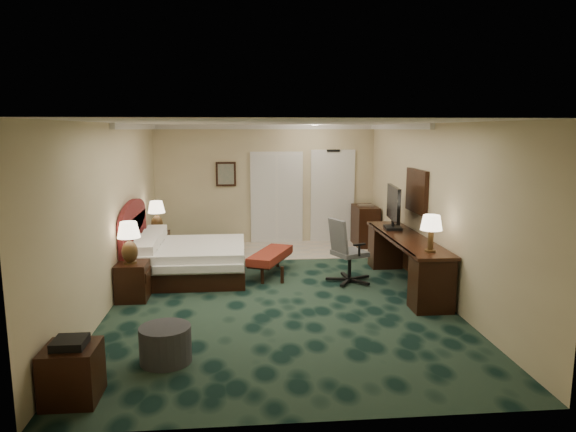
{
  "coord_description": "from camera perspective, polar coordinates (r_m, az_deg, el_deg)",
  "views": [
    {
      "loc": [
        -0.56,
        -7.95,
        2.61
      ],
      "look_at": [
        0.23,
        0.6,
        1.15
      ],
      "focal_mm": 32.0,
      "sensor_mm": 36.0,
      "label": 1
    }
  ],
  "objects": [
    {
      "name": "bed",
      "position": [
        9.27,
        -10.68,
        -4.94
      ],
      "size": [
        1.88,
        1.75,
        0.6
      ],
      "primitive_type": "cube",
      "color": "white",
      "rests_on": "ground"
    },
    {
      "name": "tile_patch",
      "position": [
        11.26,
        2.35,
        -3.72
      ],
      "size": [
        3.2,
        1.7,
        0.01
      ],
      "primitive_type": "cube",
      "color": "#BBB2A6",
      "rests_on": "ground"
    },
    {
      "name": "side_table",
      "position": [
        5.6,
        -22.86,
        -15.81
      ],
      "size": [
        0.51,
        0.51,
        0.55
      ],
      "primitive_type": "cube",
      "color": "black",
      "rests_on": "ground"
    },
    {
      "name": "lamp_far",
      "position": [
        10.58,
        -14.38,
        -0.07
      ],
      "size": [
        0.4,
        0.4,
        0.63
      ],
      "primitive_type": null,
      "rotation": [
        0.0,
        0.0,
        0.23
      ],
      "color": "black",
      "rests_on": "nightstand_far"
    },
    {
      "name": "desk_lamp",
      "position": [
        7.72,
        15.6,
        -1.86
      ],
      "size": [
        0.33,
        0.33,
        0.55
      ],
      "primitive_type": null,
      "rotation": [
        0.0,
        0.0,
        0.05
      ],
      "color": "black",
      "rests_on": "desk"
    },
    {
      "name": "crown_molding",
      "position": [
        7.97,
        -1.25,
        9.95
      ],
      "size": [
        5.0,
        7.5,
        0.1
      ],
      "primitive_type": null,
      "color": "silver",
      "rests_on": "wall_back"
    },
    {
      "name": "wall_mirror",
      "position": [
        9.13,
        14.11,
        2.71
      ],
      "size": [
        0.05,
        0.95,
        0.75
      ],
      "primitive_type": "cube",
      "color": "white",
      "rests_on": "wall_right"
    },
    {
      "name": "ceiling",
      "position": [
        7.97,
        -1.25,
        10.31
      ],
      "size": [
        5.0,
        7.5,
        0.0
      ],
      "primitive_type": "cube",
      "color": "silver",
      "rests_on": "wall_back"
    },
    {
      "name": "ottoman",
      "position": [
        6.13,
        -13.45,
        -13.68
      ],
      "size": [
        0.69,
        0.69,
        0.42
      ],
      "primitive_type": "cylinder",
      "rotation": [
        0.0,
        0.0,
        0.21
      ],
      "color": "#2B2B2B",
      "rests_on": "ground"
    },
    {
      "name": "wall_left",
      "position": [
        8.28,
        -18.74,
        0.4
      ],
      "size": [
        0.0,
        7.5,
        2.7
      ],
      "primitive_type": "cube",
      "color": "beige",
      "rests_on": "ground"
    },
    {
      "name": "nightstand_far",
      "position": [
        10.68,
        -14.28,
        -3.25
      ],
      "size": [
        0.45,
        0.51,
        0.56
      ],
      "primitive_type": "cube",
      "color": "black",
      "rests_on": "ground"
    },
    {
      "name": "tv",
      "position": [
        9.31,
        11.63,
        0.91
      ],
      "size": [
        0.19,
        0.99,
        0.77
      ],
      "primitive_type": "cube",
      "rotation": [
        0.0,
        0.0,
        -0.11
      ],
      "color": "black",
      "rests_on": "desk"
    },
    {
      "name": "lamp_near",
      "position": [
        8.15,
        -17.22,
        -2.86
      ],
      "size": [
        0.39,
        0.39,
        0.65
      ],
      "primitive_type": null,
      "rotation": [
        0.0,
        0.0,
        0.16
      ],
      "color": "black",
      "rests_on": "nightstand_near"
    },
    {
      "name": "bed_bench",
      "position": [
        9.31,
        -1.96,
        -5.25
      ],
      "size": [
        0.91,
        1.34,
        0.43
      ],
      "primitive_type": "cube",
      "rotation": [
        0.0,
        0.0,
        -0.41
      ],
      "color": "maroon",
      "rests_on": "ground"
    },
    {
      "name": "wall_front",
      "position": [
        4.42,
        2.22,
        -6.89
      ],
      "size": [
        5.0,
        0.0,
        2.7
      ],
      "primitive_type": "cube",
      "color": "beige",
      "rests_on": "ground"
    },
    {
      "name": "closet_doors",
      "position": [
        11.79,
        -1.27,
        2.06
      ],
      "size": [
        1.2,
        0.06,
        2.1
      ],
      "primitive_type": "cube",
      "color": "silver",
      "rests_on": "ground"
    },
    {
      "name": "wall_back",
      "position": [
        11.78,
        -2.5,
        3.52
      ],
      "size": [
        5.0,
        0.0,
        2.7
      ],
      "primitive_type": "cube",
      "color": "beige",
      "rests_on": "ground"
    },
    {
      "name": "minibar",
      "position": [
        11.69,
        8.56,
        -1.08
      ],
      "size": [
        0.48,
        0.86,
        0.9
      ],
      "primitive_type": "cube",
      "color": "black",
      "rests_on": "ground"
    },
    {
      "name": "nightstand_near",
      "position": [
        8.32,
        -16.86,
        -6.94
      ],
      "size": [
        0.46,
        0.53,
        0.58
      ],
      "primitive_type": "cube",
      "color": "black",
      "rests_on": "ground"
    },
    {
      "name": "wall_right",
      "position": [
        8.61,
        15.62,
        0.89
      ],
      "size": [
        0.0,
        7.5,
        2.7
      ],
      "primitive_type": "cube",
      "color": "beige",
      "rests_on": "ground"
    },
    {
      "name": "floor",
      "position": [
        8.39,
        -1.18,
        -8.46
      ],
      "size": [
        5.0,
        7.5,
        0.0
      ],
      "primitive_type": "cube",
      "color": "black",
      "rests_on": "ground"
    },
    {
      "name": "wall_art",
      "position": [
        11.71,
        -6.92,
        4.65
      ],
      "size": [
        0.45,
        0.06,
        0.55
      ],
      "primitive_type": "cube",
      "color": "slate",
      "rests_on": "wall_back"
    },
    {
      "name": "desk",
      "position": [
        8.85,
        12.91,
        -4.91
      ],
      "size": [
        0.63,
        2.91,
        0.84
      ],
      "primitive_type": "cube",
      "color": "black",
      "rests_on": "ground"
    },
    {
      "name": "desk_chair",
      "position": [
        8.85,
        6.88,
        -3.8
      ],
      "size": [
        0.84,
        0.82,
        1.12
      ],
      "primitive_type": null,
      "rotation": [
        0.0,
        0.0,
        0.42
      ],
      "color": "#4E4E51",
      "rests_on": "ground"
    },
    {
      "name": "headboard",
      "position": [
        9.35,
        -16.76,
        -2.54
      ],
      "size": [
        0.12,
        2.0,
        1.4
      ],
      "primitive_type": null,
      "color": "#53190D",
      "rests_on": "ground"
    },
    {
      "name": "entry_door",
      "position": [
        11.96,
        4.96,
        2.13
      ],
      "size": [
        1.02,
        0.06,
        2.18
      ],
      "primitive_type": "cube",
      "color": "silver",
      "rests_on": "ground"
    }
  ]
}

